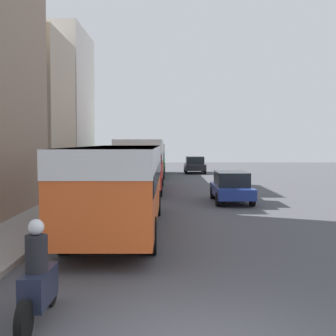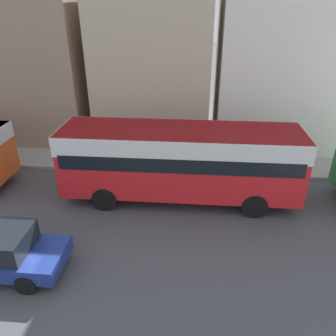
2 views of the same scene
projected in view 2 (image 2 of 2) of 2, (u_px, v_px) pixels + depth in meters
The scene contains 4 objects.
building_midblock at pixel (8, 37), 18.63m from camera, with size 6.10×9.25×11.31m.
building_far_terrace at pixel (155, 61), 18.63m from camera, with size 6.24×6.16×8.85m.
building_end_row at pixel (288, 45), 17.33m from camera, with size 5.48×7.22×10.75m.
bus_following at pixel (180, 155), 13.11m from camera, with size 2.56×9.51×3.08m.
Camera 2 is at (9.91, 22.25, 7.57)m, focal length 35.00 mm.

